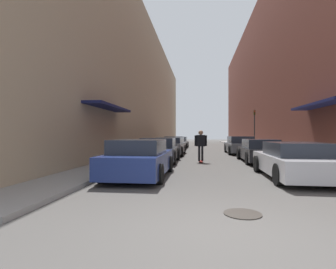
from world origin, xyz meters
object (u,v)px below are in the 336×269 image
at_px(parked_car_right_0, 295,161).
at_px(skateboarder, 201,143).
at_px(parked_car_left_4, 180,142).
at_px(parked_car_left_0, 140,159).
at_px(parked_car_left_2, 171,146).
at_px(parked_car_right_2, 240,145).
at_px(parked_car_left_1, 159,150).
at_px(parked_car_right_1, 259,151).
at_px(manhole_cover, 243,214).
at_px(traffic_light, 254,125).
at_px(parked_car_left_3, 175,144).

height_order(parked_car_right_0, skateboarder, skateboarder).
bearing_deg(parked_car_left_4, parked_car_left_0, -89.64).
height_order(parked_car_left_2, skateboarder, skateboarder).
bearing_deg(parked_car_right_2, parked_car_left_0, -113.73).
distance_m(parked_car_left_2, parked_car_right_0, 11.12).
xyz_separation_m(parked_car_right_2, skateboarder, (-3.02, -6.71, 0.40)).
bearing_deg(parked_car_left_0, parked_car_left_4, 90.36).
relative_size(parked_car_left_1, parked_car_left_4, 0.86).
xyz_separation_m(parked_car_left_2, skateboarder, (2.18, -4.98, 0.42)).
distance_m(parked_car_left_0, parked_car_right_2, 12.85).
bearing_deg(skateboarder, parked_car_right_1, 10.57).
relative_size(parked_car_left_1, parked_car_right_0, 0.88).
xyz_separation_m(parked_car_left_0, manhole_cover, (2.89, -3.99, -0.63)).
bearing_deg(skateboarder, parked_car_left_4, 98.42).
xyz_separation_m(parked_car_left_1, parked_car_right_0, (5.36, -4.69, -0.04)).
relative_size(parked_car_right_0, parked_car_right_1, 0.95).
relative_size(skateboarder, traffic_light, 0.47).
distance_m(parked_car_left_0, parked_car_right_0, 5.28).
bearing_deg(parked_car_left_0, parked_car_left_2, 90.14).
distance_m(parked_car_left_3, traffic_light, 7.68).
xyz_separation_m(parked_car_left_0, parked_car_left_3, (-0.20, 15.32, -0.01)).
bearing_deg(parked_car_right_1, parked_car_right_0, -90.16).
distance_m(parked_car_left_2, parked_car_left_3, 5.29).
relative_size(parked_car_left_3, parked_car_right_2, 0.85).
height_order(parked_car_left_4, manhole_cover, parked_car_left_4).
xyz_separation_m(parked_car_right_0, traffic_light, (1.93, 16.04, 1.77)).
relative_size(parked_car_right_2, traffic_light, 1.26).
bearing_deg(parked_car_left_3, parked_car_right_1, -60.43).
bearing_deg(parked_car_left_1, parked_car_right_0, -41.18).
distance_m(skateboarder, manhole_cover, 9.14).
relative_size(parked_car_left_0, parked_car_right_2, 0.94).
height_order(parked_car_left_2, parked_car_left_4, parked_car_left_2).
height_order(parked_car_left_4, parked_car_right_0, parked_car_left_4).
height_order(skateboarder, traffic_light, traffic_light).
distance_m(parked_car_left_4, traffic_light, 8.62).
bearing_deg(parked_car_left_0, traffic_light, 66.15).
bearing_deg(parked_car_left_4, parked_car_right_2, -58.68).
height_order(manhole_cover, traffic_light, traffic_light).
bearing_deg(parked_car_left_0, parked_car_right_1, 46.84).
relative_size(parked_car_left_0, parked_car_left_3, 1.10).
distance_m(parked_car_left_3, parked_car_right_1, 11.13).
bearing_deg(manhole_cover, traffic_light, 77.98).
xyz_separation_m(parked_car_left_4, traffic_light, (7.34, -4.17, 1.77)).
height_order(parked_car_left_1, parked_car_right_0, parked_car_left_1).
bearing_deg(parked_car_left_2, skateboarder, -66.41).
relative_size(parked_car_right_0, skateboarder, 2.68).
bearing_deg(parked_car_left_0, parked_car_left_3, 90.76).
relative_size(parked_car_left_3, skateboarder, 2.30).
distance_m(parked_car_right_0, parked_car_right_1, 5.38).
xyz_separation_m(parked_car_left_4, parked_car_right_0, (5.40, -20.22, -0.00)).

